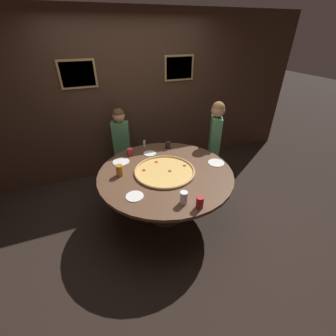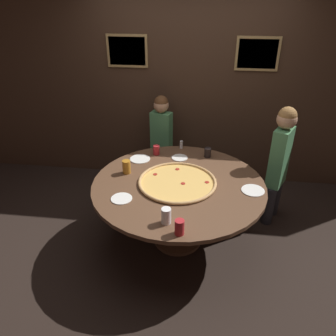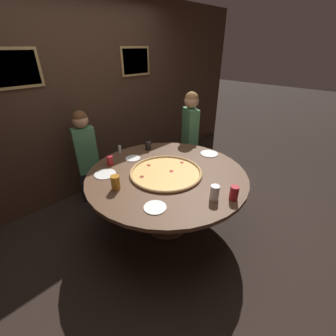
% 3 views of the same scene
% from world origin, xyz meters
% --- Properties ---
extents(ground_plane, '(24.00, 24.00, 0.00)m').
position_xyz_m(ground_plane, '(0.00, 0.00, 0.00)').
color(ground_plane, black).
extents(back_wall, '(6.40, 0.08, 2.60)m').
position_xyz_m(back_wall, '(0.00, 1.47, 1.30)').
color(back_wall, '#3D281C').
rests_on(back_wall, ground_plane).
extents(dining_table, '(1.73, 1.73, 0.74)m').
position_xyz_m(dining_table, '(0.00, 0.00, 0.62)').
color(dining_table, brown).
rests_on(dining_table, ground_plane).
extents(giant_pizza, '(0.79, 0.79, 0.03)m').
position_xyz_m(giant_pizza, '(-0.01, -0.00, 0.75)').
color(giant_pizza, '#EAB75B').
rests_on(giant_pizza, dining_table).
extents(drink_cup_near_left, '(0.08, 0.08, 0.14)m').
position_xyz_m(drink_cup_near_left, '(-0.04, -0.64, 0.81)').
color(drink_cup_near_left, white).
rests_on(drink_cup_near_left, dining_table).
extents(drink_cup_far_right, '(0.09, 0.09, 0.14)m').
position_xyz_m(drink_cup_far_right, '(-0.56, 0.14, 0.81)').
color(drink_cup_far_right, '#BC7A23').
rests_on(drink_cup_far_right, dining_table).
extents(drink_cup_far_left, '(0.08, 0.08, 0.13)m').
position_xyz_m(drink_cup_far_left, '(0.08, -0.76, 0.81)').
color(drink_cup_far_left, '#B22328').
rests_on(drink_cup_far_left, dining_table).
extents(drink_cup_beside_pizza, '(0.08, 0.08, 0.11)m').
position_xyz_m(drink_cup_beside_pizza, '(0.27, 0.61, 0.80)').
color(drink_cup_beside_pizza, black).
rests_on(drink_cup_beside_pizza, dining_table).
extents(drink_cup_front_edge, '(0.07, 0.07, 0.11)m').
position_xyz_m(drink_cup_front_edge, '(-0.32, 0.60, 0.80)').
color(drink_cup_front_edge, '#B22328').
rests_on(drink_cup_front_edge, dining_table).
extents(white_plate_near_front, '(0.22, 0.22, 0.01)m').
position_xyz_m(white_plate_near_front, '(0.72, -0.05, 0.74)').
color(white_plate_near_front, white).
rests_on(white_plate_near_front, dining_table).
extents(white_plate_right_side, '(0.18, 0.18, 0.01)m').
position_xyz_m(white_plate_right_side, '(-0.04, 0.54, 0.74)').
color(white_plate_right_side, white).
rests_on(white_plate_right_side, dining_table).
extents(white_plate_far_back, '(0.23, 0.23, 0.01)m').
position_xyz_m(white_plate_far_back, '(-0.48, 0.46, 0.74)').
color(white_plate_far_back, white).
rests_on(white_plate_far_back, dining_table).
extents(white_plate_left_side, '(0.20, 0.20, 0.01)m').
position_xyz_m(white_plate_left_side, '(-0.50, -0.34, 0.74)').
color(white_plate_left_side, white).
rests_on(white_plate_left_side, dining_table).
extents(condiment_shaker, '(0.04, 0.04, 0.10)m').
position_xyz_m(condiment_shaker, '(-0.05, 0.80, 0.79)').
color(condiment_shaker, silver).
rests_on(condiment_shaker, dining_table).
extents(diner_side_left, '(0.34, 0.21, 1.28)m').
position_xyz_m(diner_side_left, '(-0.34, 1.14, 0.73)').
color(diner_side_left, '#232328').
rests_on(diner_side_left, ground_plane).
extents(diner_centre_back, '(0.27, 0.37, 1.39)m').
position_xyz_m(diner_centre_back, '(1.06, 0.54, 0.79)').
color(diner_centre_back, '#232328').
rests_on(diner_centre_back, ground_plane).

